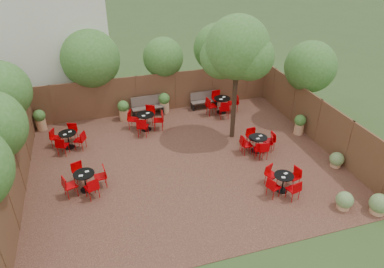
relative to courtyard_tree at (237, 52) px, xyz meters
name	(u,v)px	position (x,y,z in m)	size (l,w,h in m)	color
ground	(185,163)	(-2.63, -1.40, -3.94)	(80.00, 80.00, 0.00)	#354F23
courtyard_paving	(185,163)	(-2.63, -1.40, -3.93)	(12.00, 10.00, 0.02)	#3B1F18
fence_back	(157,93)	(-2.63, 3.60, -2.94)	(12.00, 0.08, 2.00)	brown
fence_left	(18,168)	(-8.63, -1.40, -2.94)	(0.08, 10.00, 2.00)	brown
fence_right	(318,121)	(3.37, -1.40, -2.94)	(0.08, 10.00, 2.00)	brown
neighbour_building	(54,25)	(-7.13, 6.60, 0.06)	(5.00, 4.00, 8.00)	silver
overhang_foliage	(121,79)	(-4.57, 1.44, -1.19)	(15.75, 10.86, 2.77)	#346821
courtyard_tree	(237,52)	(0.00, 0.00, 0.00)	(2.75, 2.65, 5.38)	black
park_bench_left	(148,106)	(-3.23, 3.23, -3.41)	(1.61, 0.58, 0.98)	brown
park_bench_right	(204,100)	(-0.27, 3.22, -3.48)	(1.41, 0.50, 0.86)	brown
bistro_tables	(184,137)	(-2.31, -0.17, -3.49)	(9.07, 8.07, 0.93)	black
planters	(150,112)	(-3.28, 2.40, -3.38)	(11.83, 4.48, 1.04)	tan
low_shrubs	(356,190)	(2.51, -5.17, -3.60)	(1.85, 3.29, 0.71)	tan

